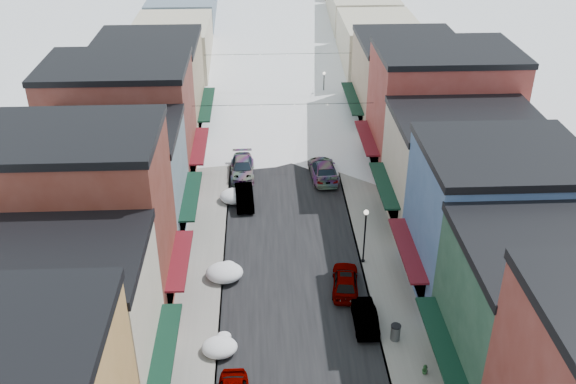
{
  "coord_description": "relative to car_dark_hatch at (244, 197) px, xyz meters",
  "views": [
    {
      "loc": [
        -2.09,
        -14.26,
        27.81
      ],
      "look_at": [
        0.0,
        30.94,
        2.21
      ],
      "focal_mm": 40.0,
      "sensor_mm": 36.0,
      "label": 1
    }
  ],
  "objects": [
    {
      "name": "car_gray_suv",
      "position": [
        7.11,
        -12.04,
        0.05
      ],
      "size": [
        2.29,
        4.59,
        1.5
      ],
      "primitive_type": "imported",
      "rotation": [
        0.0,
        0.0,
        3.02
      ],
      "color": "#999CA1",
      "rests_on": "ground"
    },
    {
      "name": "bldg_l_brick_near",
      "position": [
        -10.08,
        -12.49,
        5.56
      ],
      "size": [
        12.3,
        8.2,
        12.5
      ],
      "color": "maroon",
      "rests_on": "ground"
    },
    {
      "name": "overhead_cables",
      "position": [
        3.61,
        14.51,
        5.5
      ],
      "size": [
        16.4,
        15.04,
        0.04
      ],
      "color": "black",
      "rests_on": "ground"
    },
    {
      "name": "bldg_l_grayblue",
      "position": [
        -9.58,
        -3.99,
        3.81
      ],
      "size": [
        11.3,
        9.2,
        9.0
      ],
      "color": "slate",
      "rests_on": "ground"
    },
    {
      "name": "bldg_r_green",
      "position": [
        16.8,
        -20.99,
        4.06
      ],
      "size": [
        11.3,
        9.2,
        9.5
      ],
      "color": "#204432",
      "rests_on": "ground"
    },
    {
      "name": "distant_blocks",
      "position": [
        3.61,
        50.01,
        3.3
      ],
      "size": [
        34.0,
        55.0,
        8.0
      ],
      "color": "gray",
      "rests_on": "ground"
    },
    {
      "name": "bldg_l_brick_far",
      "position": [
        -10.58,
        5.01,
        4.81
      ],
      "size": [
        13.3,
        9.2,
        11.0
      ],
      "color": "maroon",
      "rests_on": "ground"
    },
    {
      "name": "car_dark_hatch",
      "position": [
        0.0,
        0.0,
        0.0
      ],
      "size": [
        1.76,
        4.31,
        1.39
      ],
      "primitive_type": "imported",
      "rotation": [
        0.0,
        0.0,
        0.07
      ],
      "color": "black",
      "rests_on": "ground"
    },
    {
      "name": "car_silver_wagon",
      "position": [
        -0.25,
        5.25,
        0.06
      ],
      "size": [
        2.21,
        5.25,
        1.51
      ],
      "primitive_type": "imported",
      "rotation": [
        0.0,
        0.0,
        0.02
      ],
      "color": "#9FA1A7",
      "rests_on": "ground"
    },
    {
      "name": "snow_pile_far",
      "position": [
        -0.78,
        0.48,
        -0.16
      ],
      "size": [
        2.66,
        2.84,
        1.13
      ],
      "color": "white",
      "rests_on": "ground"
    },
    {
      "name": "planter_far",
      "position": [
        10.75,
        -20.28,
        -0.25
      ],
      "size": [
        0.44,
        0.44,
        0.58
      ],
      "primitive_type": "imported",
      "rotation": [
        0.0,
        0.0,
        0.45
      ],
      "color": "#27552A",
      "rests_on": "sidewalk_right"
    },
    {
      "name": "snow_pile_near",
      "position": [
        -1.27,
        -17.79,
        -0.25
      ],
      "size": [
        2.2,
        2.56,
        0.93
      ],
      "color": "white",
      "rests_on": "ground"
    },
    {
      "name": "snow_pile_mid",
      "position": [
        -1.26,
        -10.37,
        -0.16
      ],
      "size": [
        2.65,
        2.83,
        1.12
      ],
      "color": "white",
      "rests_on": "ground"
    },
    {
      "name": "road",
      "position": [
        3.61,
        27.01,
        -0.69
      ],
      "size": [
        10.0,
        160.0,
        0.01
      ],
      "primitive_type": "cube",
      "color": "black",
      "rests_on": "ground"
    },
    {
      "name": "car_green_sedan",
      "position": [
        7.91,
        -15.7,
        -0.03
      ],
      "size": [
        1.45,
        4.06,
        1.33
      ],
      "primitive_type": "imported",
      "rotation": [
        0.0,
        0.0,
        3.13
      ],
      "color": "black",
      "rests_on": "ground"
    },
    {
      "name": "sidewalk_right",
      "position": [
        10.21,
        27.01,
        -0.62
      ],
      "size": [
        3.2,
        160.0,
        0.15
      ],
      "primitive_type": "cube",
      "color": "gray",
      "rests_on": "ground"
    },
    {
      "name": "sidewalk_left",
      "position": [
        -2.99,
        27.01,
        -0.62
      ],
      "size": [
        3.2,
        160.0,
        0.15
      ],
      "primitive_type": "cube",
      "color": "gray",
      "rests_on": "ground"
    },
    {
      "name": "bldg_l_tan",
      "position": [
        -9.58,
        15.01,
        4.31
      ],
      "size": [
        11.3,
        11.2,
        10.0
      ],
      "color": "#9B8666",
      "rests_on": "ground"
    },
    {
      "name": "bldg_l_cream",
      "position": [
        -9.58,
        -20.49,
        4.06
      ],
      "size": [
        11.3,
        8.2,
        9.5
      ],
      "color": "beige",
      "rests_on": "ground"
    },
    {
      "name": "trash_can",
      "position": [
        9.57,
        -17.32,
        0.01
      ],
      "size": [
        0.64,
        0.64,
        1.09
      ],
      "color": "#55575A",
      "rests_on": "sidewalk_right"
    },
    {
      "name": "bldg_r_brick_far",
      "position": [
        17.8,
        6.01,
        5.06
      ],
      "size": [
        13.3,
        9.2,
        11.5
      ],
      "color": "maroon",
      "rests_on": "ground"
    },
    {
      "name": "curb_right",
      "position": [
        8.66,
        27.01,
        -0.62
      ],
      "size": [
        0.1,
        160.0,
        0.15
      ],
      "primitive_type": "cube",
      "color": "slate",
      "rests_on": "ground"
    },
    {
      "name": "bldg_r_tan",
      "position": [
        16.8,
        16.01,
        4.06
      ],
      "size": [
        11.3,
        11.2,
        9.5
      ],
      "color": "#9C8166",
      "rests_on": "ground"
    },
    {
      "name": "car_lane_silver",
      "position": [
        2.36,
        23.66,
        -0.03
      ],
      "size": [
        1.8,
        4.01,
        1.34
      ],
      "primitive_type": "imported",
      "rotation": [
        0.0,
        0.0,
        0.06
      ],
      "color": "#92949A",
      "rests_on": "ground"
    },
    {
      "name": "car_lane_white",
      "position": [
        5.66,
        33.16,
        0.14
      ],
      "size": [
        3.46,
        6.27,
        1.66
      ],
      "primitive_type": "imported",
      "rotation": [
        0.0,
        0.0,
        3.02
      ],
      "color": "silver",
      "rests_on": "ground"
    },
    {
      "name": "bldg_r_blue",
      "position": [
        16.8,
        -11.99,
        4.56
      ],
      "size": [
        11.3,
        9.2,
        10.5
      ],
      "color": "#3B5887",
      "rests_on": "ground"
    },
    {
      "name": "car_black_sedan",
      "position": [
        7.12,
        4.39,
        0.14
      ],
      "size": [
        2.67,
        5.87,
        1.66
      ],
      "primitive_type": "imported",
      "rotation": [
        0.0,
        0.0,
        3.2
      ],
      "color": "black",
      "rests_on": "ground"
    },
    {
      "name": "curb_left",
      "position": [
        -1.44,
        27.01,
        -0.62
      ],
      "size": [
        0.1,
        160.0,
        0.15
      ],
      "primitive_type": "cube",
      "color": "slate",
      "rests_on": "ground"
    },
    {
      "name": "streetlamp_far",
      "position": [
        8.81,
        22.01,
        1.92
      ],
      "size": [
        0.32,
        0.32,
        3.91
      ],
      "color": "black",
      "rests_on": "sidewalk_right"
    },
    {
      "name": "bldg_r_cream",
      "position": [
        17.3,
        -2.99,
        3.81
      ],
      "size": [
        12.3,
        9.2,
        9.0
      ],
      "color": "#BEAF99",
      "rests_on": "ground"
    },
    {
      "name": "streetlamp_near",
      "position": [
        8.81,
        -9.0,
        2.23
      ],
      "size": [
        0.37,
        0.37,
        4.4
      ],
      "color": "black",
      "rests_on": "sidewalk_right"
    }
  ]
}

